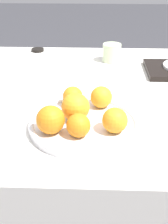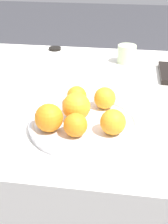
{
  "view_description": "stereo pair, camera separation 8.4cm",
  "coord_description": "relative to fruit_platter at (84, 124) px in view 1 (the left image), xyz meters",
  "views": [
    {
      "loc": [
        -0.07,
        -0.98,
        1.18
      ],
      "look_at": [
        -0.1,
        -0.25,
        0.77
      ],
      "focal_mm": 50.0,
      "sensor_mm": 36.0,
      "label": 1
    },
    {
      "loc": [
        0.01,
        -0.97,
        1.18
      ],
      "look_at": [
        -0.1,
        -0.25,
        0.77
      ],
      "focal_mm": 50.0,
      "sensor_mm": 36.0,
      "label": 2
    }
  ],
  "objects": [
    {
      "name": "table",
      "position": [
        0.1,
        0.25,
        -0.37
      ],
      "size": [
        1.27,
        0.98,
        0.72
      ],
      "color": "silver",
      "rests_on": "ground_plane"
    },
    {
      "name": "fruit_platter",
      "position": [
        0.0,
        0.0,
        0.0
      ],
      "size": [
        0.3,
        0.3,
        0.03
      ],
      "color": "silver",
      "rests_on": "table"
    },
    {
      "name": "orange_0",
      "position": [
        -0.02,
        0.02,
        0.04
      ],
      "size": [
        0.08,
        0.08,
        0.08
      ],
      "color": "orange",
      "rests_on": "fruit_platter"
    },
    {
      "name": "orange_1",
      "position": [
        0.08,
        -0.04,
        0.04
      ],
      "size": [
        0.07,
        0.07,
        0.07
      ],
      "color": "orange",
      "rests_on": "fruit_platter"
    },
    {
      "name": "orange_2",
      "position": [
        -0.01,
        -0.07,
        0.04
      ],
      "size": [
        0.06,
        0.06,
        0.06
      ],
      "color": "orange",
      "rests_on": "fruit_platter"
    },
    {
      "name": "orange_3",
      "position": [
        0.05,
        0.09,
        0.04
      ],
      "size": [
        0.06,
        0.06,
        0.06
      ],
      "color": "orange",
      "rests_on": "fruit_platter"
    },
    {
      "name": "orange_4",
      "position": [
        -0.08,
        -0.05,
        0.04
      ],
      "size": [
        0.07,
        0.07,
        0.07
      ],
      "color": "orange",
      "rests_on": "fruit_platter"
    },
    {
      "name": "orange_5",
      "position": [
        -0.04,
        0.1,
        0.03
      ],
      "size": [
        0.06,
        0.06,
        0.06
      ],
      "color": "orange",
      "rests_on": "fruit_platter"
    },
    {
      "name": "cup_1",
      "position": [
        0.1,
        0.55,
        0.03
      ],
      "size": [
        0.08,
        0.08,
        0.08
      ],
      "color": "beige",
      "rests_on": "table"
    },
    {
      "name": "napkin",
      "position": [
        -0.2,
        0.29,
        -0.01
      ],
      "size": [
        0.13,
        0.1,
        0.01
      ],
      "color": "white",
      "rests_on": "table"
    },
    {
      "name": "soy_dish",
      "position": [
        -0.24,
        0.68,
        -0.01
      ],
      "size": [
        0.06,
        0.06,
        0.01
      ],
      "color": "black",
      "rests_on": "table"
    }
  ]
}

